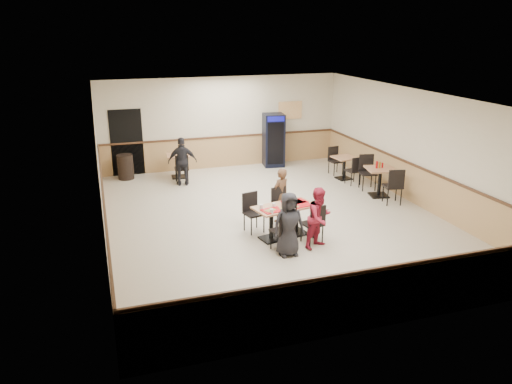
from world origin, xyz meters
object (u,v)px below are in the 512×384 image
object	(u,v)px
side_table_far	(344,164)
back_table	(178,162)
trash_bin	(125,167)
diner_man_opposite	(281,195)
side_table_near	(380,178)
pepsi_cooler	(274,140)
diner_woman_right	(319,218)
main_table	(284,216)
lone_diner	(183,162)
diner_woman_left	(289,224)

from	to	relation	value
side_table_far	back_table	bearing A→B (deg)	160.14
side_table_far	trash_bin	xyz separation A→B (m)	(-6.46, 2.11, -0.08)
diner_man_opposite	side_table_near	world-z (taller)	diner_man_opposite
back_table	pepsi_cooler	bearing A→B (deg)	6.77
trash_bin	pepsi_cooler	bearing A→B (deg)	0.50
diner_woman_right	side_table_far	bearing A→B (deg)	31.21
side_table_far	trash_bin	size ratio (longest dim) A/B	0.95
diner_man_opposite	pepsi_cooler	size ratio (longest dim) A/B	0.75
main_table	trash_bin	size ratio (longest dim) A/B	1.93
diner_woman_right	pepsi_cooler	bearing A→B (deg)	53.19
diner_man_opposite	side_table_near	size ratio (longest dim) A/B	1.48
diner_man_opposite	diner_woman_right	bearing A→B (deg)	75.78
diner_woman_right	back_table	size ratio (longest dim) A/B	1.81
diner_man_opposite	back_table	size ratio (longest dim) A/B	1.80
side_table_far	diner_woman_right	bearing A→B (deg)	-123.41
main_table	side_table_near	distance (m)	3.99
main_table	lone_diner	distance (m)	4.78
main_table	back_table	size ratio (longest dim) A/B	2.01
main_table	diner_woman_left	bearing A→B (deg)	-117.90
main_table	pepsi_cooler	xyz separation A→B (m)	(1.83, 5.76, 0.40)
diner_woman_left	trash_bin	bearing A→B (deg)	113.84
lone_diner	back_table	distance (m)	0.87
side_table_far	pepsi_cooler	world-z (taller)	pepsi_cooler
lone_diner	pepsi_cooler	distance (m)	3.53
back_table	lone_diner	bearing A→B (deg)	-90.00
diner_woman_right	side_table_far	distance (m)	5.22
diner_woman_right	side_table_near	distance (m)	3.98
diner_woman_left	lone_diner	world-z (taller)	lone_diner
lone_diner	trash_bin	size ratio (longest dim) A/B	1.88
lone_diner	back_table	xyz separation A→B (m)	(0.00, 0.83, -0.24)
pepsi_cooler	diner_woman_left	bearing A→B (deg)	-99.62
diner_man_opposite	back_table	world-z (taller)	diner_man_opposite
side_table_near	pepsi_cooler	size ratio (longest dim) A/B	0.51
diner_woman_right	diner_man_opposite	world-z (taller)	diner_woman_right
lone_diner	trash_bin	distance (m)	2.01
diner_woman_right	lone_diner	bearing A→B (deg)	85.33
diner_man_opposite	lone_diner	world-z (taller)	lone_diner
main_table	lone_diner	bearing A→B (deg)	95.89
lone_diner	pepsi_cooler	world-z (taller)	pepsi_cooler
diner_woman_left	diner_man_opposite	distance (m)	1.89
diner_man_opposite	lone_diner	size ratio (longest dim) A/B	0.92
side_table_near	trash_bin	xyz separation A→B (m)	(-6.62, 3.89, -0.15)
main_table	diner_woman_right	bearing A→B (deg)	-67.62
main_table	side_table_near	world-z (taller)	side_table_near
side_table_far	back_table	world-z (taller)	back_table
diner_man_opposite	side_table_far	size ratio (longest dim) A/B	1.83
diner_woman_left	main_table	bearing A→B (deg)	75.12
diner_woman_left	diner_woman_right	world-z (taller)	diner_woman_left
diner_woman_left	side_table_far	size ratio (longest dim) A/B	1.86
side_table_far	diner_man_opposite	bearing A→B (deg)	-139.19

